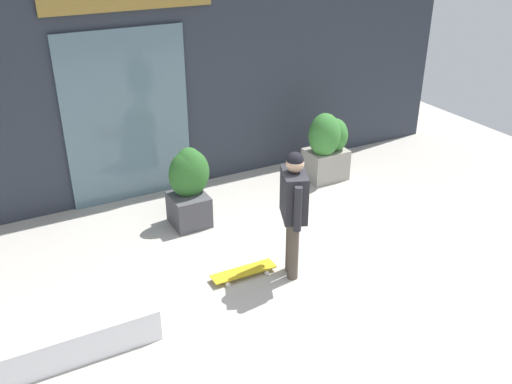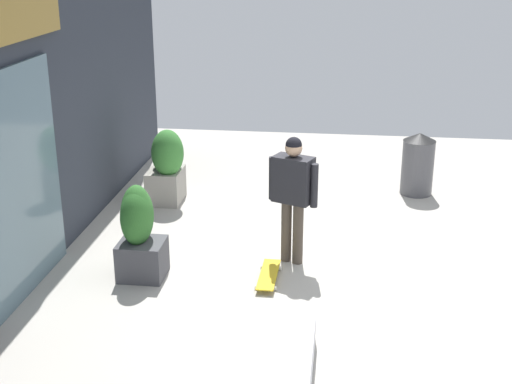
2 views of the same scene
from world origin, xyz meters
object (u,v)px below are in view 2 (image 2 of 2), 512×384
skateboard (269,275)px  planter_box_right (139,229)px  skateboarder (293,187)px  trash_bin (418,163)px  planter_box_left (167,165)px

skateboard → planter_box_right: bearing=-87.0°
skateboarder → skateboard: bearing=-0.9°
planter_box_right → trash_bin: 4.86m
skateboarder → planter_box_left: skateboarder is taller
planter_box_left → planter_box_right: planter_box_left is taller
planter_box_right → trash_bin: bearing=-46.6°
planter_box_right → trash_bin: (3.34, -3.53, -0.10)m
skateboarder → trash_bin: bearing=169.6°
skateboarder → planter_box_left: (1.90, 2.05, -0.40)m
skateboarder → planter_box_right: bearing=-49.0°
skateboard → planter_box_left: bearing=-142.5°
skateboarder → skateboard: 1.09m
skateboard → trash_bin: trash_bin is taller
skateboard → skateboarder: bearing=157.5°
planter_box_left → trash_bin: planter_box_left is taller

